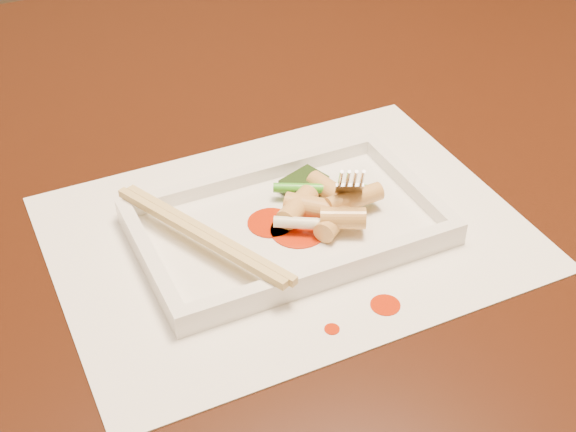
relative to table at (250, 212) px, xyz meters
name	(u,v)px	position (x,y,z in m)	size (l,w,h in m)	color
table	(250,212)	(0.00, 0.00, 0.00)	(1.40, 0.90, 0.75)	black
placemat	(288,233)	(-0.03, -0.16, 0.10)	(0.40, 0.30, 0.00)	white
sauce_splatter_a	(385,305)	(0.00, -0.28, 0.10)	(0.02, 0.02, 0.00)	#B92305
sauce_splatter_b	(332,329)	(-0.05, -0.28, 0.10)	(0.01, 0.01, 0.00)	#B92305
plate_base	(288,229)	(-0.03, -0.16, 0.11)	(0.26, 0.16, 0.01)	white
plate_rim_far	(254,174)	(-0.03, -0.09, 0.12)	(0.26, 0.01, 0.01)	white
plate_rim_near	(328,271)	(-0.03, -0.24, 0.12)	(0.26, 0.01, 0.01)	white
plate_rim_left	(150,259)	(-0.15, -0.16, 0.12)	(0.01, 0.14, 0.01)	white
plate_rim_right	(410,183)	(0.09, -0.16, 0.12)	(0.01, 0.14, 0.01)	white
veg_piece	(304,184)	(0.00, -0.12, 0.12)	(0.04, 0.03, 0.01)	black
scallion_white	(297,223)	(-0.03, -0.18, 0.12)	(0.01, 0.01, 0.04)	#EAEACC
scallion_green	(321,189)	(0.01, -0.14, 0.12)	(0.01, 0.01, 0.09)	#2A9918
chopstick_a	(198,235)	(-0.11, -0.16, 0.13)	(0.01, 0.19, 0.01)	tan
chopstick_b	(207,233)	(-0.10, -0.16, 0.13)	(0.01, 0.19, 0.01)	tan
fork	(353,124)	(0.04, -0.15, 0.18)	(0.09, 0.10, 0.14)	silver
sauce_blob_0	(298,230)	(-0.03, -0.18, 0.11)	(0.05, 0.05, 0.00)	#B92305
sauce_blob_1	(271,223)	(-0.04, -0.16, 0.11)	(0.04, 0.04, 0.00)	#B92305
rice_cake_0	(332,192)	(0.02, -0.15, 0.12)	(0.02, 0.02, 0.05)	tan
rice_cake_1	(297,207)	(-0.02, -0.16, 0.12)	(0.02, 0.02, 0.04)	tan
rice_cake_2	(343,218)	(0.01, -0.19, 0.13)	(0.02, 0.02, 0.04)	tan
rice_cake_3	(335,219)	(0.00, -0.19, 0.12)	(0.02, 0.02, 0.05)	tan
rice_cake_4	(311,207)	(-0.01, -0.16, 0.12)	(0.02, 0.02, 0.05)	tan
rice_cake_5	(354,199)	(0.03, -0.17, 0.13)	(0.02, 0.02, 0.05)	tan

